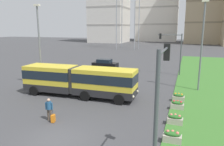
# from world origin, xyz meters

# --- Properties ---
(ground_plane) EXTENTS (260.00, 260.00, 0.00)m
(ground_plane) POSITION_xyz_m (0.00, 0.00, 0.00)
(ground_plane) COLOR #424244
(articulated_bus) EXTENTS (11.93, 3.08, 3.00)m
(articulated_bus) POSITION_xyz_m (-2.84, 8.38, 1.65)
(articulated_bus) COLOR yellow
(articulated_bus) RESTS_ON ground
(car_black_sedan) EXTENTS (4.47, 2.16, 1.58)m
(car_black_sedan) POSITION_xyz_m (-6.04, 23.85, 0.75)
(car_black_sedan) COLOR black
(car_black_sedan) RESTS_ON ground
(pedestrian_crossing) EXTENTS (0.57, 0.36, 1.74)m
(pedestrian_crossing) POSITION_xyz_m (-2.10, 2.28, 1.00)
(pedestrian_crossing) COLOR #4C4238
(pedestrian_crossing) RESTS_ON ground
(rolling_suitcase) EXTENTS (0.31, 0.40, 0.97)m
(rolling_suitcase) POSITION_xyz_m (-1.65, 2.08, 0.31)
(rolling_suitcase) COLOR orange
(rolling_suitcase) RESTS_ON ground
(flower_planter_0) EXTENTS (1.10, 0.56, 0.74)m
(flower_planter_0) POSITION_xyz_m (6.87, 2.00, 0.43)
(flower_planter_0) COLOR #B7AD9E
(flower_planter_0) RESTS_ON grass_median
(flower_planter_1) EXTENTS (1.10, 0.56, 0.74)m
(flower_planter_1) POSITION_xyz_m (6.87, 4.68, 0.43)
(flower_planter_1) COLOR #B7AD9E
(flower_planter_1) RESTS_ON grass_median
(flower_planter_2) EXTENTS (1.10, 0.56, 0.74)m
(flower_planter_2) POSITION_xyz_m (6.87, 7.80, 0.43)
(flower_planter_2) COLOR #B7AD9E
(flower_planter_2) RESTS_ON grass_median
(flower_planter_3) EXTENTS (1.10, 0.56, 0.74)m
(flower_planter_3) POSITION_xyz_m (6.87, 10.02, 0.43)
(flower_planter_3) COLOR #B7AD9E
(flower_planter_3) RESTS_ON grass_median
(traffic_light_far_right) EXTENTS (3.39, 0.28, 6.09)m
(traffic_light_far_right) POSITION_xyz_m (5.41, 22.00, 4.15)
(traffic_light_far_right) COLOR #474C51
(traffic_light_far_right) RESTS_ON ground
(traffic_light_near_right) EXTENTS (0.28, 3.35, 6.15)m
(traffic_light_near_right) POSITION_xyz_m (6.47, -1.96, 4.18)
(traffic_light_near_right) COLOR #474C51
(traffic_light_near_right) RESTS_ON ground
(streetlight_left) EXTENTS (0.70, 0.28, 9.42)m
(streetlight_left) POSITION_xyz_m (-8.50, 9.83, 5.16)
(streetlight_left) COLOR slate
(streetlight_left) RESTS_ON ground
(streetlight_median) EXTENTS (0.70, 0.28, 9.70)m
(streetlight_median) POSITION_xyz_m (8.77, 14.45, 5.30)
(streetlight_median) COLOR slate
(streetlight_median) RESTS_ON ground
(apartment_tower_west) EXTENTS (16.66, 17.34, 40.26)m
(apartment_tower_west) POSITION_xyz_m (-30.00, 91.31, 20.15)
(apartment_tower_west) COLOR silver
(apartment_tower_west) RESTS_ON ground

